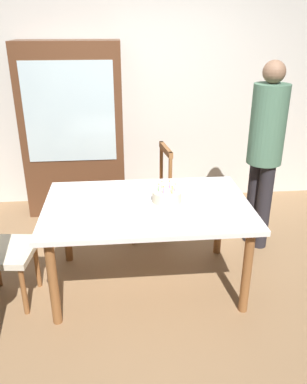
# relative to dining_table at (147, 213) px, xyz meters

# --- Properties ---
(ground) EXTENTS (6.40, 6.40, 0.00)m
(ground) POSITION_rel_dining_table_xyz_m (0.00, 0.00, -0.67)
(ground) COLOR #93704C
(back_wall) EXTENTS (6.40, 0.10, 2.60)m
(back_wall) POSITION_rel_dining_table_xyz_m (0.00, 1.85, 0.63)
(back_wall) COLOR beige
(back_wall) RESTS_ON ground
(dining_table) EXTENTS (1.62, 1.04, 0.75)m
(dining_table) POSITION_rel_dining_table_xyz_m (0.00, 0.00, 0.00)
(dining_table) COLOR white
(dining_table) RESTS_ON ground
(birthday_cake) EXTENTS (0.28, 0.28, 0.17)m
(birthday_cake) POSITION_rel_dining_table_xyz_m (0.16, 0.01, 0.13)
(birthday_cake) COLOR silver
(birthday_cake) RESTS_ON dining_table
(plate_near_celebrant) EXTENTS (0.22, 0.22, 0.01)m
(plate_near_celebrant) POSITION_rel_dining_table_xyz_m (-0.45, -0.23, 0.09)
(plate_near_celebrant) COLOR white
(plate_near_celebrant) RESTS_ON dining_table
(plate_far_side) EXTENTS (0.22, 0.22, 0.01)m
(plate_far_side) POSITION_rel_dining_table_xyz_m (-0.08, 0.23, 0.09)
(plate_far_side) COLOR white
(plate_far_side) RESTS_ON dining_table
(plate_near_guest) EXTENTS (0.22, 0.22, 0.01)m
(plate_near_guest) POSITION_rel_dining_table_xyz_m (0.49, -0.23, 0.09)
(plate_near_guest) COLOR white
(plate_near_guest) RESTS_ON dining_table
(fork_near_celebrant) EXTENTS (0.18, 0.03, 0.01)m
(fork_near_celebrant) POSITION_rel_dining_table_xyz_m (-0.61, -0.25, 0.09)
(fork_near_celebrant) COLOR silver
(fork_near_celebrant) RESTS_ON dining_table
(fork_far_side) EXTENTS (0.18, 0.03, 0.01)m
(fork_far_side) POSITION_rel_dining_table_xyz_m (-0.24, 0.24, 0.09)
(fork_far_side) COLOR silver
(fork_far_side) RESTS_ON dining_table
(chair_spindle_back) EXTENTS (0.49, 0.49, 0.95)m
(chair_spindle_back) POSITION_rel_dining_table_xyz_m (0.08, 0.84, -0.21)
(chair_spindle_back) COLOR brown
(chair_spindle_back) RESTS_ON ground
(person_guest) EXTENTS (0.32, 0.32, 1.78)m
(person_guest) POSITION_rel_dining_table_xyz_m (1.13, 0.56, 0.35)
(person_guest) COLOR #262328
(person_guest) RESTS_ON ground
(china_cabinet) EXTENTS (1.10, 0.45, 1.90)m
(china_cabinet) POSITION_rel_dining_table_xyz_m (-0.70, 1.56, 0.28)
(china_cabinet) COLOR #56331E
(china_cabinet) RESTS_ON ground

